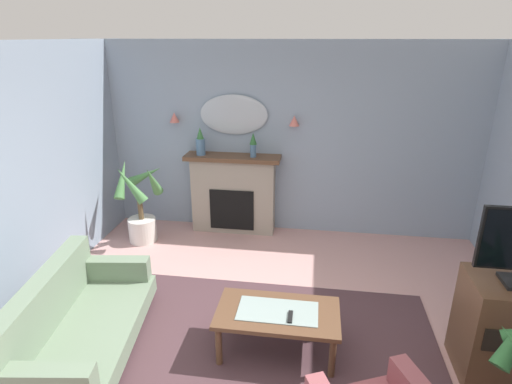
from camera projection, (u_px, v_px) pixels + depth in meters
floor at (262, 380)px, 3.59m from camera, size 6.22×6.93×0.10m
wall_back at (290, 140)px, 5.89m from camera, size 6.22×0.10×2.71m
patterned_rug at (265, 358)px, 3.76m from camera, size 3.20×2.40×0.01m
fireplace at (233, 194)px, 6.07m from camera, size 1.36×0.36×1.16m
mantel_vase_right at (200, 143)px, 5.83m from camera, size 0.13×0.13×0.39m
mantel_vase_centre at (253, 144)px, 5.73m from camera, size 0.10×0.10×0.34m
wall_mirror at (234, 115)px, 5.80m from camera, size 0.96×0.06×0.56m
wall_sconce_left at (174, 117)px, 5.88m from camera, size 0.14×0.14×0.14m
wall_sconce_right at (294, 121)px, 5.65m from camera, size 0.14×0.14×0.14m
coffee_table at (278, 316)px, 3.72m from camera, size 1.10×0.60×0.45m
tv_remote at (290, 317)px, 3.61m from camera, size 0.04×0.16×0.02m
floral_couch at (75, 322)px, 3.76m from camera, size 1.09×1.81×0.76m
tv_cabinet at (512, 329)px, 3.46m from camera, size 0.80×0.57×0.90m
potted_plant_tall_palm at (140, 207)px, 5.76m from camera, size 0.61×0.61×1.17m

